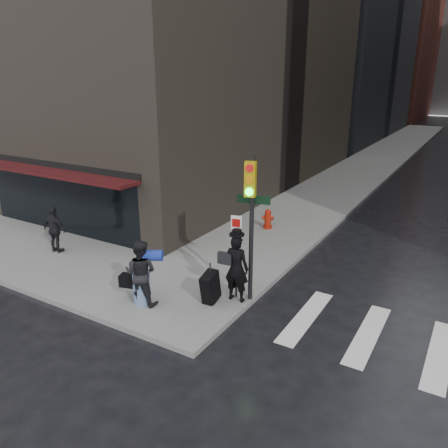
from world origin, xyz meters
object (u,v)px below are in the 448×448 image
(man_overcoat, at_px, (231,271))
(fire_hydrant, at_px, (268,220))
(traffic_light, at_px, (250,211))
(man_jeans, at_px, (141,273))
(man_greycoat, at_px, (55,230))

(man_overcoat, relative_size, fire_hydrant, 2.60)
(man_overcoat, relative_size, traffic_light, 0.52)
(fire_hydrant, bearing_deg, man_jeans, -91.89)
(man_overcoat, relative_size, man_jeans, 1.15)
(man_overcoat, distance_m, traffic_light, 1.75)
(man_jeans, distance_m, traffic_light, 3.31)
(man_overcoat, height_order, traffic_light, traffic_light)
(man_greycoat, xyz_separation_m, fire_hydrant, (5.24, 6.05, -0.46))
(man_overcoat, distance_m, man_greycoat, 6.97)
(fire_hydrant, bearing_deg, man_overcoat, -73.86)
(man_overcoat, distance_m, man_jeans, 2.41)
(man_jeans, xyz_separation_m, fire_hydrant, (0.24, 7.34, -0.55))
(man_greycoat, bearing_deg, fire_hydrant, -135.09)
(man_jeans, height_order, traffic_light, traffic_light)
(traffic_light, xyz_separation_m, fire_hydrant, (-2.12, 5.71, -2.20))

